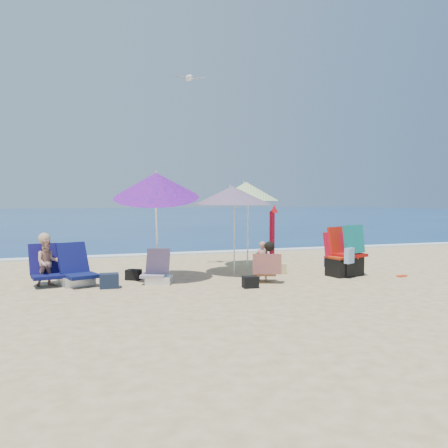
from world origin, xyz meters
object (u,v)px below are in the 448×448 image
object	(u,v)px
chair_navy	(76,274)
person_center	(265,262)
umbrella_striped	(246,191)
person_left	(47,262)
camp_chair_right	(347,257)
seagull	(189,78)
umbrella_blue	(156,185)
umbrella_turquoise	(232,196)
camp_chair_left	(340,263)
furled_umbrella	(272,236)
chair_rainbow	(158,274)

from	to	relation	value
chair_navy	person_center	world-z (taller)	person_center
umbrella_striped	person_left	distance (m)	4.77
camp_chair_right	seagull	xyz separation A→B (m)	(-2.92, 2.04, 4.02)
umbrella_blue	person_center	world-z (taller)	umbrella_blue
umbrella_turquoise	camp_chair_left	distance (m)	2.70
camp_chair_left	seagull	size ratio (longest dim) A/B	1.21
umbrella_striped	person_center	xyz separation A→B (m)	(-0.42, -2.07, -1.42)
seagull	furled_umbrella	bearing A→B (deg)	-40.98
chair_rainbow	seagull	bearing A→B (deg)	57.44
chair_navy	person_center	distance (m)	3.60
camp_chair_left	camp_chair_right	xyz separation A→B (m)	(0.17, 0.00, 0.12)
chair_rainbow	seagull	world-z (taller)	seagull
chair_navy	person_left	distance (m)	0.58
furled_umbrella	person_center	world-z (taller)	furled_umbrella
camp_chair_right	person_left	xyz separation A→B (m)	(-6.00, 0.78, 0.06)
umbrella_blue	camp_chair_left	size ratio (longest dim) A/B	2.53
umbrella_turquoise	chair_navy	xyz separation A→B (m)	(-3.23, -0.29, -1.49)
chair_rainbow	camp_chair_right	world-z (taller)	camp_chair_right
camp_chair_left	person_center	bearing A→B (deg)	-174.60
chair_navy	camp_chair_left	bearing A→B (deg)	-7.26
umbrella_turquoise	person_center	bearing A→B (deg)	-76.98
umbrella_blue	person_left	distance (m)	2.51
camp_chair_left	chair_navy	bearing A→B (deg)	172.74
umbrella_blue	person_left	xyz separation A→B (m)	(-2.04, 0.14, -1.45)
chair_navy	camp_chair_left	size ratio (longest dim) A/B	1.00
umbrella_turquoise	camp_chair_left	world-z (taller)	umbrella_turquoise
umbrella_blue	camp_chair_right	distance (m)	4.28
chair_rainbow	camp_chair_left	world-z (taller)	camp_chair_left
camp_chair_left	person_center	size ratio (longest dim) A/B	1.14
umbrella_turquoise	chair_rainbow	bearing A→B (deg)	-161.35
camp_chair_right	seagull	bearing A→B (deg)	145.05
chair_rainbow	camp_chair_right	bearing A→B (deg)	-5.37
person_center	seagull	world-z (taller)	seagull
umbrella_striped	chair_rainbow	xyz separation A→B (m)	(-2.42, -1.52, -1.64)
umbrella_striped	chair_rainbow	world-z (taller)	umbrella_striped
person_left	chair_rainbow	bearing A→B (deg)	-11.32
person_center	umbrella_striped	bearing A→B (deg)	78.52
furled_umbrella	camp_chair_right	xyz separation A→B (m)	(1.40, -0.72, -0.43)
furled_umbrella	person_center	xyz separation A→B (m)	(-0.58, -0.90, -0.43)
person_center	camp_chair_right	bearing A→B (deg)	5.01
camp_chair_right	umbrella_striped	bearing A→B (deg)	129.47
camp_chair_right	person_left	world-z (taller)	camp_chair_right
person_center	seagull	bearing A→B (deg)	112.94
camp_chair_right	person_center	distance (m)	1.99
umbrella_blue	person_center	xyz separation A→B (m)	(1.97, -0.81, -1.51)
umbrella_blue	chair_navy	bearing A→B (deg)	178.56
chair_rainbow	camp_chair_right	xyz separation A→B (m)	(3.99, -0.37, 0.22)
camp_chair_left	person_left	xyz separation A→B (m)	(-5.83, 0.78, 0.18)
chair_rainbow	person_left	world-z (taller)	person_left
person_left	umbrella_striped	bearing A→B (deg)	14.18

